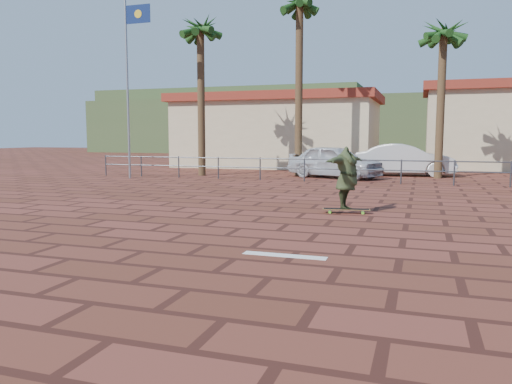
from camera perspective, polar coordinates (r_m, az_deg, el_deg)
ground at (r=9.56m, az=1.11°, el=-5.35°), size 120.00×120.00×0.00m
paint_stripe at (r=8.25m, az=3.28°, el=-7.25°), size 1.40×0.22×0.01m
guardrail at (r=21.16m, az=10.85°, el=2.89°), size 24.06×0.06×1.00m
flagpole at (r=23.77m, az=-14.25°, el=12.75°), size 1.30×0.10×8.00m
palm_far_left at (r=25.16m, az=-6.38°, el=17.60°), size 2.40×2.40×8.25m
palm_left at (r=25.34m, az=5.02°, el=20.13°), size 2.40×2.40×9.45m
palm_center at (r=24.84m, az=20.64°, el=16.27°), size 2.40×2.40×7.75m
building_west at (r=32.16m, az=2.60°, el=7.03°), size 12.60×7.60×4.50m
hill_front at (r=59.01m, az=15.85°, el=7.23°), size 70.00×18.00×6.00m
hill_back at (r=69.53m, az=-2.48°, el=8.14°), size 35.00×14.00×8.00m
longboard at (r=12.83m, az=10.27°, el=-1.99°), size 1.20×0.44×0.12m
skateboarder at (r=12.74m, az=10.34°, el=1.61°), size 1.04×2.00×1.57m
car_silver at (r=23.48m, az=8.99°, el=3.47°), size 4.83×3.30×1.53m
car_white at (r=25.46m, az=16.58°, el=3.54°), size 4.89×2.23×1.56m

